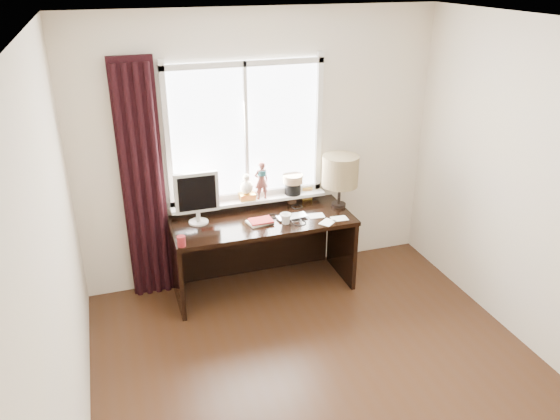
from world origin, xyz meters
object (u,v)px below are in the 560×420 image
object	(u,v)px
table_lamp	(340,171)
red_cup	(181,241)
mug	(286,218)
desk	(260,238)
monitor	(197,195)
laptop	(292,217)

from	to	relation	value
table_lamp	red_cup	bearing A→B (deg)	-167.59
mug	red_cup	bearing A→B (deg)	-171.84
mug	red_cup	distance (m)	0.99
desk	monitor	world-z (taller)	monitor
mug	table_lamp	size ratio (longest dim) A/B	0.20
mug	red_cup	xyz separation A→B (m)	(-0.98, -0.14, -0.01)
mug	red_cup	world-z (taller)	mug
desk	monitor	size ratio (longest dim) A/B	3.47
laptop	mug	xyz separation A→B (m)	(-0.10, -0.10, 0.04)
mug	desk	xyz separation A→B (m)	(-0.18, 0.26, -0.30)
red_cup	table_lamp	bearing A→B (deg)	12.41
laptop	mug	world-z (taller)	mug
monitor	table_lamp	world-z (taller)	table_lamp
laptop	table_lamp	size ratio (longest dim) A/B	0.56
laptop	red_cup	bearing A→B (deg)	-170.90
desk	monitor	bearing A→B (deg)	178.98
red_cup	monitor	size ratio (longest dim) A/B	0.19
monitor	table_lamp	distance (m)	1.38
laptop	table_lamp	world-z (taller)	table_lamp
laptop	red_cup	world-z (taller)	red_cup
red_cup	laptop	bearing A→B (deg)	12.45
desk	table_lamp	distance (m)	1.01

